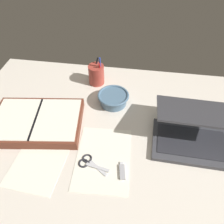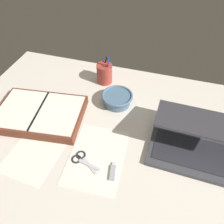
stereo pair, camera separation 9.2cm
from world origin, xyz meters
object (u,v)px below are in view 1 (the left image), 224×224
at_px(laptop, 193,132).
at_px(pen_cup, 96,74).
at_px(scissors, 88,162).
at_px(bowl, 113,98).
at_px(planner, 37,122).

height_order(laptop, pen_cup, pen_cup).
distance_m(laptop, scissors, 0.43).
xyz_separation_m(bowl, planner, (-0.31, -0.19, -0.01)).
height_order(pen_cup, scissors, pen_cup).
xyz_separation_m(pen_cup, planner, (-0.20, -0.33, -0.03)).
bearing_deg(bowl, planner, -148.81).
xyz_separation_m(pen_cup, scissors, (0.06, -0.49, -0.05)).
bearing_deg(bowl, laptop, -26.32).
bearing_deg(pen_cup, laptop, -34.66).
relative_size(bowl, planner, 0.36).
distance_m(laptop, planner, 0.66).
bearing_deg(laptop, bowl, 155.19).
bearing_deg(pen_cup, planner, -121.13).
height_order(pen_cup, planner, pen_cup).
height_order(bowl, scissors, bowl).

